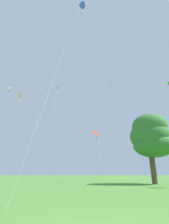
% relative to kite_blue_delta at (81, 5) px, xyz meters
% --- Properties ---
extents(kite_blue_delta, '(4.63, 12.65, 28.91)m').
position_rel_kite_blue_delta_xyz_m(kite_blue_delta, '(0.00, 0.00, 0.00)').
color(kite_blue_delta, blue).
rests_on(kite_blue_delta, ground_plane).
extents(kite_yellow_diamond, '(3.90, 5.62, 21.57)m').
position_rel_kite_blue_delta_xyz_m(kite_yellow_diamond, '(-16.74, 16.95, -9.37)').
color(kite_yellow_diamond, yellow).
rests_on(kite_yellow_diamond, ground_plane).
extents(kite_red_high, '(1.62, 12.35, 10.91)m').
position_rel_kite_blue_delta_xyz_m(kite_red_high, '(4.66, 17.10, -18.26)').
color(kite_red_high, red).
rests_on(kite_red_high, ground_plane).
extents(kite_orange_box, '(0.57, 5.92, 24.94)m').
position_rel_kite_blue_delta_xyz_m(kite_orange_box, '(-16.97, 27.89, -4.20)').
color(kite_orange_box, orange).
rests_on(kite_orange_box, ground_plane).
extents(kite_green_small, '(3.81, 10.99, 19.87)m').
position_rel_kite_blue_delta_xyz_m(kite_green_small, '(18.86, 8.82, -8.86)').
color(kite_green_small, green).
rests_on(kite_green_small, ground_plane).
extents(kite_pink_low, '(3.17, 10.14, 25.08)m').
position_rel_kite_blue_delta_xyz_m(kite_pink_low, '(9.34, 18.64, -5.58)').
color(kite_pink_low, pink).
rests_on(kite_pink_low, ground_plane).
extents(kite_teal_box, '(0.45, 10.06, 22.02)m').
position_rel_kite_blue_delta_xyz_m(kite_teal_box, '(-4.73, 16.64, -7.18)').
color(kite_teal_box, teal).
rests_on(kite_teal_box, ground_plane).
extents(tree_right_cluster, '(7.11, 6.68, 11.23)m').
position_rel_kite_blue_delta_xyz_m(tree_right_cluster, '(12.38, 6.68, -20.75)').
color(tree_right_cluster, brown).
rests_on(tree_right_cluster, ground_plane).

